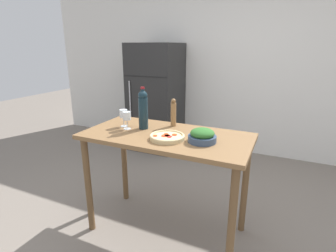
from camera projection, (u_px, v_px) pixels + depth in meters
ground_plane at (166, 229)px, 2.40m from camera, size 14.00×14.00×0.00m
wall_back at (228, 67)px, 3.94m from camera, size 6.40×0.06×2.60m
refrigerator at (156, 97)px, 4.15m from camera, size 0.72×0.73×1.65m
prep_counter at (166, 149)px, 2.17m from camera, size 1.36×0.68×0.92m
wine_bottle at (143, 109)px, 2.23m from camera, size 0.08×0.08×0.36m
wine_glass_near at (127, 117)px, 2.23m from camera, size 0.07×0.07×0.15m
wine_glass_far at (123, 114)px, 2.31m from camera, size 0.07×0.07×0.15m
pepper_mill at (173, 113)px, 2.32m from camera, size 0.05×0.05×0.25m
salad_bowl at (202, 136)px, 1.95m from camera, size 0.21×0.21×0.11m
homemade_pizza at (167, 137)px, 2.01m from camera, size 0.27×0.27×0.04m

